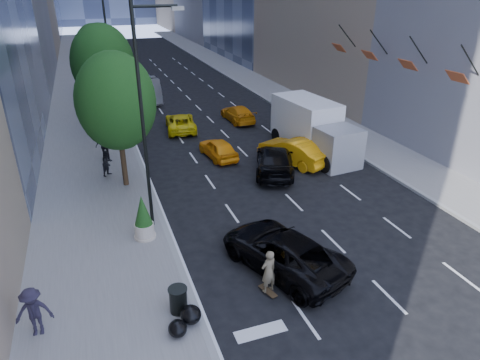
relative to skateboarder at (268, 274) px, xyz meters
name	(u,v)px	position (x,y,z in m)	size (l,w,h in m)	color
ground	(314,245)	(3.20, 2.28, -0.88)	(160.00, 160.00, 0.00)	black
sidewalk_left	(84,101)	(-5.80, 32.28, -0.81)	(6.00, 120.00, 0.15)	slate
sidewalk_right	(263,86)	(13.20, 32.28, -0.81)	(4.00, 120.00, 0.15)	slate
lamp_near	(146,109)	(-3.12, 6.28, 4.93)	(2.13, 0.22, 10.00)	black
lamp_far	(111,50)	(-3.12, 24.28, 4.93)	(2.13, 0.22, 10.00)	black
tree_near	(116,102)	(-4.00, 11.28, 4.09)	(4.20, 4.20, 7.46)	#322213
tree_mid	(103,64)	(-4.00, 21.28, 4.43)	(4.50, 4.50, 7.99)	#322213
tree_far	(95,49)	(-4.00, 34.28, 3.74)	(3.90, 3.90, 6.92)	#322213
traffic_signal	(100,43)	(-3.20, 42.28, 3.35)	(2.48, 0.53, 5.20)	black
facade_flags	(390,57)	(13.84, 12.28, 5.30)	(1.85, 13.30, 2.05)	black
skateboarder	(268,274)	(0.00, 0.00, 0.00)	(0.64, 0.42, 1.77)	brown
black_sedan_lincoln	(283,251)	(1.20, 1.28, -0.09)	(2.63, 5.71, 1.59)	black
black_sedan_mercedes	(275,160)	(4.85, 10.28, -0.08)	(2.24, 5.52, 1.60)	black
taxi_a	(218,148)	(2.29, 13.78, -0.23)	(1.54, 3.82, 1.30)	#FF990D
taxi_b	(293,151)	(6.58, 11.28, -0.07)	(1.72, 4.93, 1.62)	#FFA20D
taxi_c	(180,122)	(1.20, 20.28, -0.23)	(2.17, 4.70, 1.31)	yellow
taxi_d	(238,114)	(6.28, 21.09, -0.23)	(1.82, 4.48, 1.30)	orange
city_bus	(126,84)	(-1.60, 32.00, 0.60)	(2.49, 10.64, 2.96)	silver
box_truck	(313,128)	(8.62, 12.47, 0.90)	(3.39, 7.55, 3.50)	white
pedestrian_a	(107,163)	(-4.83, 12.94, 0.04)	(0.75, 0.58, 1.54)	black
pedestrian_b	(105,145)	(-4.77, 15.51, 0.25)	(1.16, 0.48, 1.98)	black
pedestrian_c	(34,312)	(-8.00, 0.57, 0.16)	(1.16, 0.67, 1.80)	#231E2D
trash_can	(178,300)	(-3.40, 0.03, -0.27)	(0.62, 0.62, 0.93)	black
planter_shrub	(143,218)	(-3.81, 5.28, 0.27)	(0.88, 0.88, 2.11)	beige
garbage_bags	(186,320)	(-3.35, -0.80, -0.45)	(1.22, 1.18, 0.60)	black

